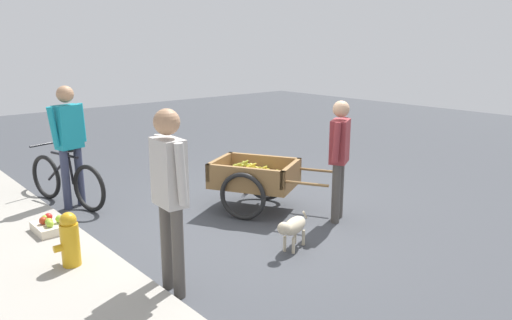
# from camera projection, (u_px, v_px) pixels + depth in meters

# --- Properties ---
(ground_plane) EXTENTS (24.00, 24.00, 0.00)m
(ground_plane) POSITION_uv_depth(u_px,v_px,m) (257.00, 217.00, 6.47)
(ground_plane) COLOR #3D3F44
(fruit_cart) EXTENTS (1.81, 1.45, 0.72)m
(fruit_cart) POSITION_uv_depth(u_px,v_px,m) (255.00, 179.00, 6.66)
(fruit_cart) COLOR olive
(fruit_cart) RESTS_ON ground
(vendor_person) EXTENTS (0.34, 0.52, 1.56)m
(vendor_person) POSITION_uv_depth(u_px,v_px,m) (339.00, 150.00, 6.15)
(vendor_person) COLOR #4C4742
(vendor_person) RESTS_ON ground
(bicycle) EXTENTS (1.62, 0.57, 0.85)m
(bicycle) POSITION_uv_depth(u_px,v_px,m) (67.00, 181.00, 6.87)
(bicycle) COLOR black
(bicycle) RESTS_ON ground
(cyclist_person) EXTENTS (0.28, 0.54, 1.70)m
(cyclist_person) POSITION_uv_depth(u_px,v_px,m) (69.00, 135.00, 6.63)
(cyclist_person) COLOR #333851
(cyclist_person) RESTS_ON ground
(dog) EXTENTS (0.31, 0.65, 0.40)m
(dog) POSITION_uv_depth(u_px,v_px,m) (293.00, 227.00, 5.40)
(dog) COLOR beige
(dog) RESTS_ON ground
(fire_hydrant) EXTENTS (0.25, 0.25, 0.67)m
(fire_hydrant) POSITION_uv_depth(u_px,v_px,m) (70.00, 245.00, 4.76)
(fire_hydrant) COLOR gold
(fire_hydrant) RESTS_ON ground
(apple_crate) EXTENTS (0.44, 0.32, 0.31)m
(apple_crate) POSITION_uv_depth(u_px,v_px,m) (50.00, 231.00, 5.65)
(apple_crate) COLOR beige
(apple_crate) RESTS_ON ground
(bystander_person) EXTENTS (0.52, 0.23, 1.72)m
(bystander_person) POSITION_uv_depth(u_px,v_px,m) (169.00, 185.00, 4.29)
(bystander_person) COLOR #4C4742
(bystander_person) RESTS_ON ground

